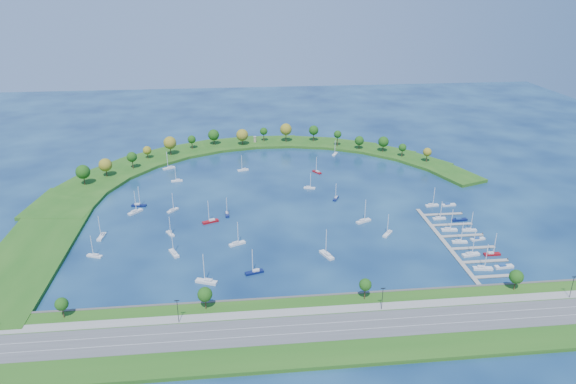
{
  "coord_description": "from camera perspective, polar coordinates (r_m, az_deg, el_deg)",
  "views": [
    {
      "loc": [
        -25.43,
        -283.36,
        124.9
      ],
      "look_at": [
        5.0,
        5.0,
        4.0
      ],
      "focal_mm": 32.32,
      "sensor_mm": 36.0,
      "label": 1
    }
  ],
  "objects": [
    {
      "name": "moored_boat_13",
      "position": [
        373.18,
        -12.96,
        2.64
      ],
      "size": [
        8.84,
        6.16,
        12.78
      ],
      "rotation": [
        0.0,
        0.0,
        3.62
      ],
      "color": "silver",
      "rests_on": "ground"
    },
    {
      "name": "moored_boat_1",
      "position": [
        234.02,
        -8.95,
        -9.65
      ],
      "size": [
        10.03,
        6.14,
        14.29
      ],
      "rotation": [
        0.0,
        0.0,
        2.76
      ],
      "color": "silver",
      "rests_on": "ground"
    },
    {
      "name": "moored_boat_3",
      "position": [
        278.52,
        -12.84,
        -4.43
      ],
      "size": [
        5.25,
        7.17,
        10.46
      ],
      "rotation": [
        0.0,
        0.0,
        5.23
      ],
      "color": "silver",
      "rests_on": "ground"
    },
    {
      "name": "docked_boat_2",
      "position": [
        267.08,
        19.46,
        -6.44
      ],
      "size": [
        9.07,
        3.74,
        12.93
      ],
      "rotation": [
        0.0,
        0.0,
        0.15
      ],
      "color": "silver",
      "rests_on": "ground"
    },
    {
      "name": "moored_boat_9",
      "position": [
        252.2,
        4.29,
        -6.87
      ],
      "size": [
        6.24,
        9.83,
        14.04
      ],
      "rotation": [
        0.0,
        0.0,
        1.98
      ],
      "color": "silver",
      "rests_on": "ground"
    },
    {
      "name": "docked_boat_6",
      "position": [
        288.51,
        17.3,
        -3.92
      ],
      "size": [
        8.58,
        2.9,
        12.41
      ],
      "rotation": [
        0.0,
        0.0,
        -0.06
      ],
      "color": "silver",
      "rests_on": "ground"
    },
    {
      "name": "moored_boat_8",
      "position": [
        287.63,
        -8.52,
        -3.16
      ],
      "size": [
        9.29,
        5.69,
        13.23
      ],
      "rotation": [
        0.0,
        0.0,
        3.52
      ],
      "color": "maroon",
      "rests_on": "ground"
    },
    {
      "name": "south_shoreline",
      "position": [
        204.34,
        2.46,
        -14.72
      ],
      "size": [
        420.0,
        43.1,
        11.6
      ],
      "color": "#1E5316",
      "rests_on": "ground"
    },
    {
      "name": "moored_boat_0",
      "position": [
        305.24,
        -12.57,
        -1.92
      ],
      "size": [
        6.46,
        7.16,
        11.11
      ],
      "rotation": [
        0.0,
        0.0,
        0.88
      ],
      "color": "silver",
      "rests_on": "ground"
    },
    {
      "name": "docked_boat_4",
      "position": [
        277.6,
        18.35,
        -5.16
      ],
      "size": [
        7.88,
        2.89,
        11.34
      ],
      "rotation": [
        0.0,
        0.0,
        -0.1
      ],
      "color": "silver",
      "rests_on": "ground"
    },
    {
      "name": "moored_boat_19",
      "position": [
        348.76,
        -12.12,
        1.27
      ],
      "size": [
        7.47,
        2.72,
        10.75
      ],
      "rotation": [
        0.0,
        0.0,
        3.24
      ],
      "color": "silver",
      "rests_on": "ground"
    },
    {
      "name": "docked_boat_11",
      "position": [
        319.38,
        17.23,
        -1.35
      ],
      "size": [
        8.43,
        2.82,
        1.69
      ],
      "rotation": [
        0.0,
        0.0,
        0.06
      ],
      "color": "silver",
      "rests_on": "ground"
    },
    {
      "name": "moored_boat_7",
      "position": [
        238.64,
        -3.72,
        -8.72
      ],
      "size": [
        8.87,
        4.69,
        12.55
      ],
      "rotation": [
        0.0,
        0.0,
        3.43
      ],
      "color": "#0B1445",
      "rests_on": "ground"
    },
    {
      "name": "docked_boat_8",
      "position": [
        300.29,
        16.29,
        -2.74
      ],
      "size": [
        7.32,
        2.25,
        10.67
      ],
      "rotation": [
        0.0,
        0.0,
        0.03
      ],
      "color": "silver",
      "rests_on": "ground"
    },
    {
      "name": "moored_boat_5",
      "position": [
        285.4,
        -19.82,
        -4.57
      ],
      "size": [
        3.4,
        8.76,
        12.54
      ],
      "rotation": [
        0.0,
        0.0,
        4.59
      ],
      "color": "silver",
      "rests_on": "ground"
    },
    {
      "name": "breakwater_trees",
      "position": [
        387.77,
        -5.68,
        5.37
      ],
      "size": [
        239.76,
        89.56,
        15.2
      ],
      "color": "#382314",
      "rests_on": "breakwater"
    },
    {
      "name": "docked_boat_3",
      "position": [
        271.23,
        21.52,
        -6.3
      ],
      "size": [
        8.07,
        2.34,
        11.83
      ],
      "rotation": [
        0.0,
        0.0,
        -0.01
      ],
      "color": "maroon",
      "rests_on": "ground"
    },
    {
      "name": "moored_boat_21",
      "position": [
        394.83,
        5.2,
        4.23
      ],
      "size": [
        5.74,
        7.91,
        11.52
      ],
      "rotation": [
        0.0,
        0.0,
        4.2
      ],
      "color": "silver",
      "rests_on": "ground"
    },
    {
      "name": "moored_boat_18",
      "position": [
        329.8,
        2.37,
        0.52
      ],
      "size": [
        7.51,
        3.91,
        10.63
      ],
      "rotation": [
        0.0,
        0.0,
        6.01
      ],
      "color": "silver",
      "rests_on": "ground"
    },
    {
      "name": "docked_boat_7",
      "position": [
        291.54,
        19.32,
        -3.92
      ],
      "size": [
        7.82,
        2.77,
        11.28
      ],
      "rotation": [
        0.0,
        0.0,
        -0.08
      ],
      "color": "silver",
      "rests_on": "ground"
    },
    {
      "name": "moored_boat_12",
      "position": [
        263.0,
        -5.64,
        -5.61
      ],
      "size": [
        8.73,
        5.76,
        12.52
      ],
      "rotation": [
        0.0,
        0.0,
        0.44
      ],
      "color": "silver",
      "rests_on": "ground"
    },
    {
      "name": "docked_boat_5",
      "position": [
        283.6,
        20.12,
        -4.87
      ],
      "size": [
        7.99,
        3.42,
        1.58
      ],
      "rotation": [
        0.0,
        0.0,
        0.17
      ],
      "color": "silver",
      "rests_on": "ground"
    },
    {
      "name": "harbor_tower",
      "position": [
        417.4,
        -3.66,
        5.81
      ],
      "size": [
        2.6,
        2.6,
        4.78
      ],
      "color": "gray",
      "rests_on": "breakwater"
    },
    {
      "name": "docked_boat_9",
      "position": [
        301.98,
        18.32,
        -2.9
      ],
      "size": [
        8.66,
        2.95,
        1.74
      ],
      "rotation": [
        0.0,
        0.0,
        0.07
      ],
      "color": "#0B1445",
      "rests_on": "ground"
    },
    {
      "name": "breakwater",
      "position": [
        355.06,
        -9.02,
        1.92
      ],
      "size": [
        286.74,
        247.64,
        2.0
      ],
      "color": "#1E5316",
      "rests_on": "ground"
    },
    {
      "name": "moored_boat_10",
      "position": [
        361.54,
        -4.98,
        2.48
      ],
      "size": [
        8.0,
        4.2,
        11.32
      ],
      "rotation": [
        0.0,
        0.0,
        3.42
      ],
      "color": "silver",
      "rests_on": "ground"
    },
    {
      "name": "dock_system",
      "position": [
        277.88,
        18.28,
        -5.24
      ],
      "size": [
        24.28,
        82.0,
        1.6
      ],
      "color": "gray",
      "rests_on": "ground"
    },
    {
      "name": "docked_boat_0",
      "position": [
        257.09,
        20.63,
        -7.81
      ],
      "size": [
        9.14,
        3.76,
        13.04
      ],
      "rotation": [
        0.0,
        0.0,
        -0.15
      ],
      "color": "silver",
      "rests_on": "ground"
    },
    {
      "name": "docked_boat_10",
      "position": [
        315.91,
        15.55,
        -1.36
      ],
      "size": [
        8.1,
        3.16,
        11.59
      ],
      "rotation": [
        0.0,
        0.0,
        0.12
      ],
      "color": "silver",
      "rests_on": "ground"
    },
    {
      "name": "moored_boat_20",
      "position": [
        276.39,
        10.91,
        -4.47
      ],
      "size": [
        6.91,
        7.82,
        12.04
      ],
      "rotation": [
        0.0,
        0.0,
        4.04
      ],
      "color": "silver",
      "rests_on": "ground"
    },
    {
      "name": "moored_boat_6",
      "position": [
        315.04,
        5.29,
        -0.65
      ],
      "size": [
        4.92,
        7.3,
        10.5
      ],
      "rotation": [
        0.0,
        0.0,
        4.26
      ],
      "color": "#0B1445",
      "rests_on": "ground"
    },
    {
      "name": "moored_boat_11",
      "position": [
        316.65,
        -16.1,
        -1.36
      ],
      "size": [
        8.8,
        3.57,
        12.56
      ],
      "rotation": [
        0.0,
        0.0,
        6.14
      ],
      "color": "#0B1445",
      "rests_on": "ground"
    },
    {
      "name": "moored_boat_4",
      "position": [
        356.85,
        3.2,
        2.26
      ],
      "size": [
        6.06,
        7.64,
        11.35
      ],
      "rotation": [
        0.0,
        0.0,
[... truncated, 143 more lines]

